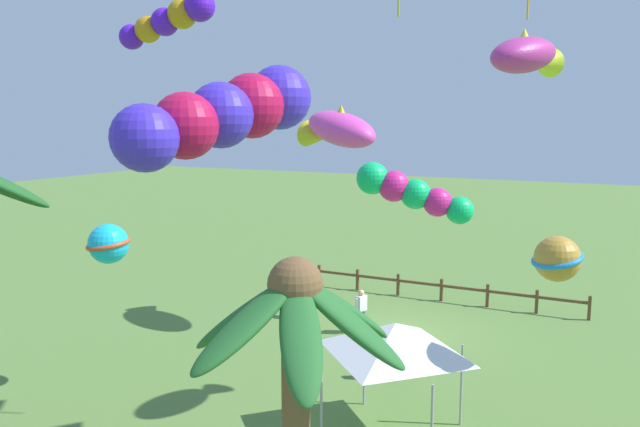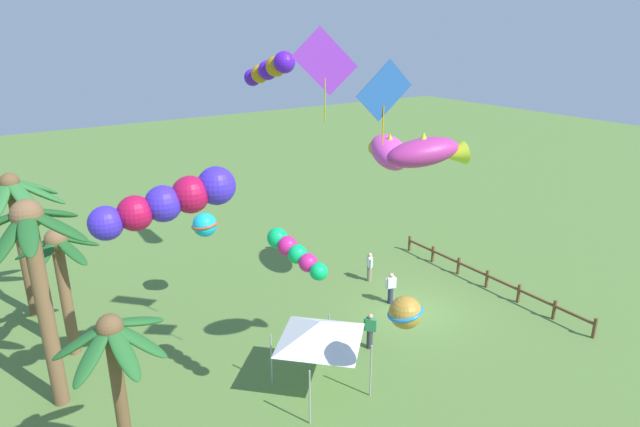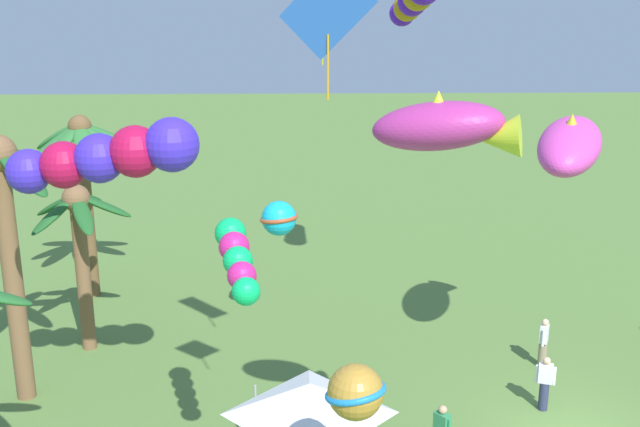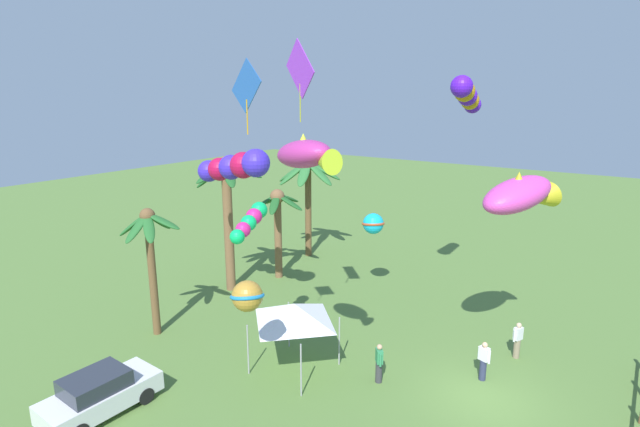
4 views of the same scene
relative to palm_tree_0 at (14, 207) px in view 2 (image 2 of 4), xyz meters
name	(u,v)px [view 2 (image 2 of 4)]	position (x,y,z in m)	size (l,w,h in m)	color
ground_plane	(414,311)	(-9.60, -14.84, -5.28)	(120.00, 120.00, 0.00)	#567A38
palm_tree_0	(14,207)	(0.00, 0.00, 0.00)	(4.11, 4.24, 6.80)	brown
palm_tree_1	(116,368)	(-13.15, -0.84, -0.84)	(2.80, 3.05, 5.98)	brown
palm_tree_2	(36,261)	(-7.37, 0.09, 0.24)	(3.97, 3.71, 7.59)	brown
palm_tree_3	(60,265)	(-4.32, -0.92, -1.36)	(3.27, 3.25, 5.43)	brown
rail_fence	(487,277)	(-9.89, -19.61, -4.70)	(11.59, 0.12, 0.95)	brown
spectator_0	(391,288)	(-8.39, -14.42, -4.47)	(0.34, 0.53, 1.59)	#2D3351
spectator_1	(370,267)	(-5.93, -15.10, -4.47)	(0.51, 0.37, 1.59)	gray
spectator_2	(370,331)	(-10.82, -11.17, -4.47)	(0.44, 0.42, 1.59)	#38383D
festival_tent	(320,331)	(-11.93, -7.94, -2.81)	(2.86, 2.86, 2.85)	#9E9EA3
kite_diamond_0	(384,92)	(-14.53, -8.24, 5.74)	(0.42, 1.59, 2.28)	#275CB3
kite_fish_1	(388,151)	(-7.19, -14.93, 1.93)	(3.92, 2.87, 1.77)	#E542B4
kite_ball_2	(205,225)	(-3.88, -7.06, -1.09)	(1.72, 1.72, 1.10)	#16BAEB
kite_tube_3	(170,201)	(-10.40, -3.52, 2.41)	(1.50, 4.43, 1.80)	#3B26D1
kite_diamond_4	(325,63)	(-11.76, -8.22, 6.35)	(0.90, 1.86, 2.85)	purple
kite_tube_5	(295,252)	(-12.69, -6.49, 0.85)	(2.30, 1.03, 1.21)	#0EC763
kite_tube_6	(270,69)	(-2.85, -11.22, 5.50)	(3.54, 1.19, 1.76)	#5115D9
kite_fish_7	(427,152)	(-14.25, -10.29, 3.79)	(1.87, 2.82, 1.18)	#B8308A
kite_ball_8	(405,312)	(-15.33, -8.72, -0.70)	(1.56, 1.56, 1.00)	#B8852E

